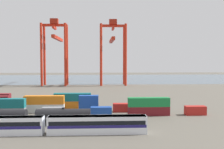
{
  "coord_description": "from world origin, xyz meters",
  "views": [
    {
      "loc": [
        11.21,
        -78.75,
        16.36
      ],
      "look_at": [
        17.02,
        35.59,
        9.86
      ],
      "focal_mm": 43.05,
      "sensor_mm": 36.0,
      "label": 1
    }
  ],
  "objects_px": {
    "shipping_container_22": "(73,105)",
    "gantry_crane_central": "(113,45)",
    "gantry_crane_west": "(55,45)",
    "passenger_train": "(46,124)",
    "shipping_container_4": "(53,112)",
    "shipping_container_14": "(89,108)"
  },
  "relations": [
    {
      "from": "passenger_train",
      "to": "gantry_crane_central",
      "type": "xyz_separation_m",
      "value": [
        20.84,
        115.14,
        23.19
      ]
    },
    {
      "from": "shipping_container_14",
      "to": "passenger_train",
      "type": "bearing_deg",
      "value": -109.38
    },
    {
      "from": "gantry_crane_central",
      "to": "shipping_container_22",
      "type": "bearing_deg",
      "value": -101.84
    },
    {
      "from": "shipping_container_22",
      "to": "passenger_train",
      "type": "bearing_deg",
      "value": -95.68
    },
    {
      "from": "passenger_train",
      "to": "shipping_container_14",
      "type": "xyz_separation_m",
      "value": [
        8.52,
        24.23,
        -0.84
      ]
    },
    {
      "from": "shipping_container_4",
      "to": "shipping_container_22",
      "type": "bearing_deg",
      "value": 68.56
    },
    {
      "from": "passenger_train",
      "to": "shipping_container_22",
      "type": "xyz_separation_m",
      "value": [
        2.98,
        29.98,
        -0.84
      ]
    },
    {
      "from": "shipping_container_4",
      "to": "shipping_container_14",
      "type": "bearing_deg",
      "value": 29.78
    },
    {
      "from": "gantry_crane_central",
      "to": "shipping_container_4",
      "type": "bearing_deg",
      "value": -103.03
    },
    {
      "from": "shipping_container_22",
      "to": "gantry_crane_central",
      "type": "relative_size",
      "value": 0.29
    },
    {
      "from": "gantry_crane_west",
      "to": "gantry_crane_central",
      "type": "bearing_deg",
      "value": -0.27
    },
    {
      "from": "gantry_crane_west",
      "to": "gantry_crane_central",
      "type": "height_order",
      "value": "gantry_crane_west"
    },
    {
      "from": "shipping_container_22",
      "to": "gantry_crane_west",
      "type": "distance_m",
      "value": 90.71
    },
    {
      "from": "shipping_container_4",
      "to": "gantry_crane_west",
      "type": "bearing_deg",
      "value": 98.43
    },
    {
      "from": "passenger_train",
      "to": "shipping_container_4",
      "type": "xyz_separation_m",
      "value": [
        -1.54,
        18.47,
        -0.84
      ]
    },
    {
      "from": "shipping_container_22",
      "to": "gantry_crane_west",
      "type": "xyz_separation_m",
      "value": [
        -18.86,
        85.33,
        24.34
      ]
    },
    {
      "from": "passenger_train",
      "to": "gantry_crane_central",
      "type": "distance_m",
      "value": 119.28
    },
    {
      "from": "gantry_crane_west",
      "to": "gantry_crane_central",
      "type": "xyz_separation_m",
      "value": [
        36.72,
        -0.17,
        -0.31
      ]
    },
    {
      "from": "passenger_train",
      "to": "shipping_container_4",
      "type": "distance_m",
      "value": 18.56
    },
    {
      "from": "passenger_train",
      "to": "shipping_container_14",
      "type": "relative_size",
      "value": 7.34
    },
    {
      "from": "shipping_container_14",
      "to": "shipping_container_22",
      "type": "height_order",
      "value": "same"
    },
    {
      "from": "shipping_container_4",
      "to": "gantry_crane_central",
      "type": "relative_size",
      "value": 0.15
    }
  ]
}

